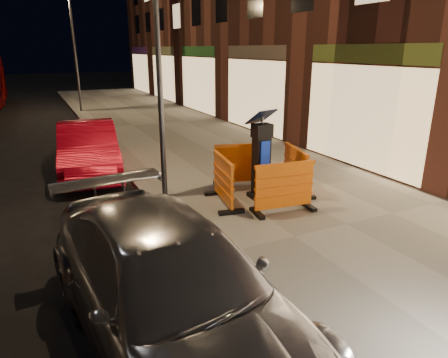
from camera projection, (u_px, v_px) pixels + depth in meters
name	position (u px, v px, depth m)	size (l,w,h in m)	color
ground_plane	(207.00, 265.00, 6.64)	(120.00, 120.00, 0.00)	black
sidewalk	(346.00, 227.00, 7.86)	(6.00, 60.00, 0.15)	gray
kerb	(207.00, 261.00, 6.62)	(0.30, 60.00, 0.15)	slate
parking_kiosk	(261.00, 157.00, 8.96)	(0.60, 0.60, 1.91)	black
barrier_front	(284.00, 187.00, 8.28)	(1.37, 0.56, 1.07)	orange
barrier_back	(241.00, 165.00, 9.91)	(1.37, 0.56, 1.07)	orange
barrier_kerbside	(223.00, 181.00, 8.70)	(1.37, 0.56, 1.07)	orange
barrier_bldgside	(295.00, 170.00, 9.49)	(1.37, 0.56, 1.07)	orange
car_silver	(172.00, 338.00, 4.97)	(2.09, 5.14, 1.49)	#BABABF
car_red	(91.00, 173.00, 11.53)	(1.54, 4.41, 1.45)	#A3081C
street_lamp_mid	(159.00, 63.00, 8.33)	(0.12, 0.12, 6.00)	#3F3F44
street_lamp_far	(75.00, 54.00, 21.16)	(0.12, 0.12, 6.00)	#3F3F44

